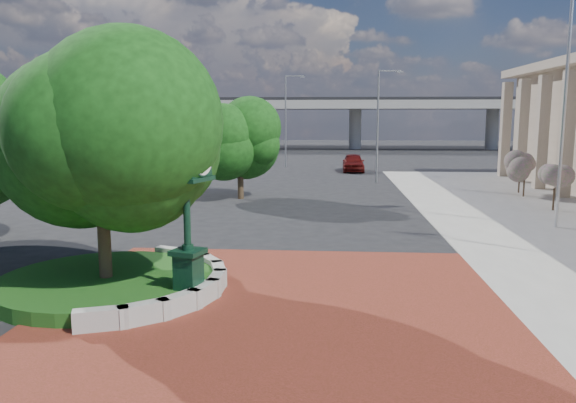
# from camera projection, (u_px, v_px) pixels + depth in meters

# --- Properties ---
(ground) EXTENTS (200.00, 200.00, 0.00)m
(ground) POSITION_uv_depth(u_px,v_px,m) (281.00, 294.00, 15.69)
(ground) COLOR black
(ground) RESTS_ON ground
(plaza) EXTENTS (12.00, 12.00, 0.04)m
(plaza) POSITION_uv_depth(u_px,v_px,m) (277.00, 306.00, 14.70)
(plaza) COLOR maroon
(plaza) RESTS_ON ground
(planter_wall) EXTENTS (2.96, 6.77, 0.54)m
(planter_wall) POSITION_uv_depth(u_px,v_px,m) (185.00, 283.00, 15.85)
(planter_wall) COLOR #9E9B93
(planter_wall) RESTS_ON ground
(grass_bed) EXTENTS (6.10, 6.10, 0.40)m
(grass_bed) POSITION_uv_depth(u_px,v_px,m) (107.00, 283.00, 16.03)
(grass_bed) COLOR #204E16
(grass_bed) RESTS_ON ground
(overpass) EXTENTS (90.00, 12.00, 7.50)m
(overpass) POSITION_uv_depth(u_px,v_px,m) (320.00, 105.00, 83.71)
(overpass) COLOR #9E9B93
(overpass) RESTS_ON ground
(tree_planter) EXTENTS (5.20, 5.20, 6.33)m
(tree_planter) POSITION_uv_depth(u_px,v_px,m) (100.00, 160.00, 15.50)
(tree_planter) COLOR #38281C
(tree_planter) RESTS_ON ground
(tree_street) EXTENTS (4.40, 4.40, 5.45)m
(tree_street) POSITION_uv_depth(u_px,v_px,m) (240.00, 145.00, 33.24)
(tree_street) COLOR #38281C
(tree_street) RESTS_ON ground
(post_clock) EXTENTS (1.31, 1.31, 5.20)m
(post_clock) POSITION_uv_depth(u_px,v_px,m) (186.00, 197.00, 14.53)
(post_clock) COLOR black
(post_clock) RESTS_ON ground
(parked_car) EXTENTS (1.93, 4.69, 1.59)m
(parked_car) POSITION_uv_depth(u_px,v_px,m) (353.00, 163.00, 50.02)
(parked_car) COLOR #4C0C0A
(parked_car) RESTS_ON ground
(flagpole_b) EXTENTS (1.79, 0.43, 11.57)m
(flagpole_b) POSITION_uv_depth(u_px,v_px,m) (566.00, 93.00, 24.06)
(flagpole_b) COLOR silver
(flagpole_b) RESTS_ON ground
(street_lamp_near) EXTENTS (1.84, 0.38, 8.21)m
(street_lamp_near) POSITION_uv_depth(u_px,v_px,m) (380.00, 117.00, 41.11)
(street_lamp_near) COLOR slate
(street_lamp_near) RESTS_ON ground
(street_lamp_far) EXTENTS (1.96, 0.42, 8.73)m
(street_lamp_far) POSITION_uv_depth(u_px,v_px,m) (288.00, 114.00, 53.80)
(street_lamp_far) COLOR slate
(street_lamp_far) RESTS_ON ground
(shrub_near) EXTENTS (1.20, 1.20, 2.20)m
(shrub_near) POSITION_uv_depth(u_px,v_px,m) (555.00, 181.00, 29.12)
(shrub_near) COLOR #38281C
(shrub_near) RESTS_ON ground
(shrub_mid) EXTENTS (1.20, 1.20, 2.20)m
(shrub_mid) POSITION_uv_depth(u_px,v_px,m) (525.00, 171.00, 34.13)
(shrub_mid) COLOR #38281C
(shrub_mid) RESTS_ON ground
(shrub_far) EXTENTS (1.20, 1.20, 2.20)m
(shrub_far) POSITION_uv_depth(u_px,v_px,m) (520.00, 169.00, 35.85)
(shrub_far) COLOR #38281C
(shrub_far) RESTS_ON ground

